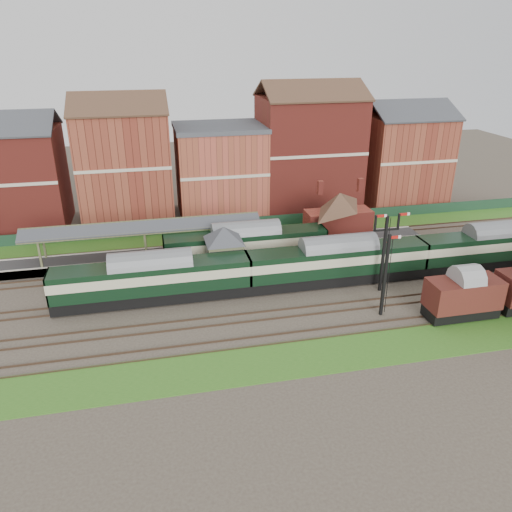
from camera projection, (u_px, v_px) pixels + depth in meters
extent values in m
plane|color=#473D33|center=(259.00, 291.00, 50.69)|extent=(160.00, 160.00, 0.00)
cube|color=#2D6619|center=(232.00, 234.00, 64.96)|extent=(90.00, 4.50, 0.06)
cube|color=#2D6619|center=(292.00, 359.00, 39.96)|extent=(90.00, 5.00, 0.06)
cube|color=#193823|center=(230.00, 224.00, 66.45)|extent=(90.00, 0.12, 1.50)
cube|color=#2D2D2D|center=(199.00, 253.00, 58.21)|extent=(55.00, 3.40, 1.00)
cube|color=#607855|center=(225.00, 269.00, 52.51)|extent=(3.40, 3.20, 2.40)
cube|color=brown|center=(224.00, 250.00, 51.62)|extent=(3.60, 3.40, 2.00)
pyramid|color=#383A3F|center=(224.00, 234.00, 50.89)|extent=(5.40, 5.40, 1.60)
cube|color=maroon|center=(298.00, 263.00, 54.13)|extent=(3.00, 2.40, 2.20)
cube|color=#4C3323|center=(300.00, 254.00, 52.96)|extent=(3.20, 1.34, 0.79)
cube|color=#4C3323|center=(296.00, 249.00, 54.12)|extent=(3.20, 1.34, 0.79)
cube|color=maroon|center=(338.00, 224.00, 60.63)|extent=(8.00, 3.00, 3.50)
pyramid|color=#4C3323|center=(339.00, 202.00, 59.48)|extent=(8.10, 8.10, 2.20)
cube|color=maroon|center=(320.00, 199.00, 58.78)|extent=(0.60, 0.60, 1.60)
cube|color=maroon|center=(359.00, 196.00, 59.77)|extent=(0.60, 0.60, 1.60)
cube|color=brown|center=(39.00, 253.00, 52.82)|extent=(0.22, 0.22, 3.40)
cube|color=brown|center=(239.00, 228.00, 59.46)|extent=(0.22, 0.22, 3.40)
cube|color=#383A3F|center=(144.00, 227.00, 54.52)|extent=(26.00, 1.99, 0.90)
cube|color=#383A3F|center=(143.00, 221.00, 56.21)|extent=(26.00, 1.99, 0.90)
cube|color=brown|center=(143.00, 221.00, 55.21)|extent=(26.00, 0.20, 0.20)
cube|color=black|center=(383.00, 254.00, 49.19)|extent=(0.25, 0.25, 8.00)
cube|color=black|center=(386.00, 230.00, 48.14)|extent=(2.60, 0.18, 0.18)
cube|color=#B2140F|center=(381.00, 216.00, 47.42)|extent=(1.10, 0.08, 0.25)
cube|color=#B2140F|center=(405.00, 214.00, 47.89)|extent=(1.10, 0.08, 0.25)
cube|color=black|center=(385.00, 276.00, 44.78)|extent=(0.25, 0.25, 8.00)
cube|color=#B2140F|center=(395.00, 237.00, 43.39)|extent=(1.10, 0.08, 0.25)
cube|color=maroon|center=(7.00, 180.00, 64.87)|extent=(14.00, 10.00, 13.00)
cube|color=maroon|center=(125.00, 167.00, 67.41)|extent=(12.00, 10.00, 15.00)
cube|color=#A84736|center=(220.00, 172.00, 70.57)|extent=(12.00, 10.00, 12.00)
cube|color=maroon|center=(309.00, 154.00, 72.31)|extent=(14.00, 10.00, 16.00)
cube|color=maroon|center=(402.00, 159.00, 75.87)|extent=(12.00, 10.00, 13.00)
cube|color=black|center=(154.00, 295.00, 48.32)|extent=(18.78, 2.63, 1.15)
cube|color=black|center=(152.00, 277.00, 47.54)|extent=(18.78, 2.92, 2.71)
cube|color=beige|center=(152.00, 274.00, 47.41)|extent=(18.80, 2.96, 0.94)
cube|color=slate|center=(151.00, 263.00, 46.93)|extent=(18.78, 2.92, 0.63)
cube|color=black|center=(336.00, 277.00, 52.01)|extent=(18.78, 2.63, 1.15)
cube|color=black|center=(338.00, 260.00, 51.23)|extent=(18.78, 2.92, 2.71)
cube|color=beige|center=(338.00, 257.00, 51.10)|extent=(18.80, 2.96, 0.94)
cube|color=slate|center=(339.00, 246.00, 50.62)|extent=(18.78, 2.92, 0.63)
cube|color=black|center=(495.00, 261.00, 55.70)|extent=(18.78, 2.63, 1.15)
cube|color=black|center=(498.00, 245.00, 54.92)|extent=(18.78, 2.92, 2.71)
cube|color=beige|center=(499.00, 242.00, 54.79)|extent=(18.80, 2.96, 0.94)
cube|color=slate|center=(501.00, 232.00, 54.31)|extent=(18.78, 2.92, 0.63)
cube|color=black|center=(246.00, 259.00, 56.19)|extent=(18.17, 2.54, 1.11)
cube|color=black|center=(246.00, 244.00, 55.43)|extent=(18.17, 2.83, 2.62)
cube|color=beige|center=(246.00, 241.00, 55.31)|extent=(18.19, 2.87, 0.91)
cube|color=slate|center=(246.00, 231.00, 54.84)|extent=(18.17, 2.83, 0.61)
cube|color=black|center=(460.00, 311.00, 45.70)|extent=(6.61, 2.44, 0.99)
cube|color=#4C2415|center=(464.00, 293.00, 44.97)|extent=(6.61, 2.87, 2.65)
cube|color=gray|center=(466.00, 279.00, 44.38)|extent=(6.61, 2.87, 0.49)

